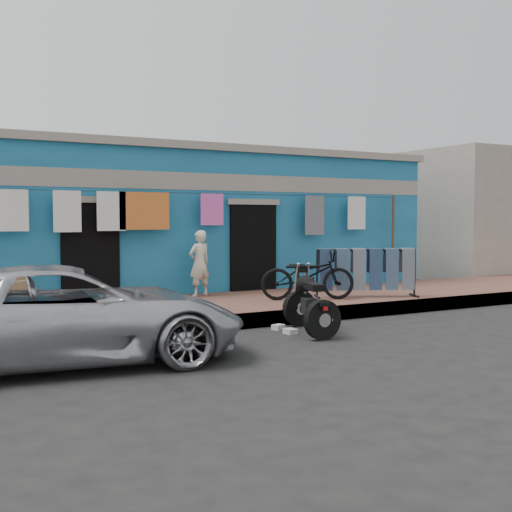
{
  "coord_description": "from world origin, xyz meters",
  "views": [
    {
      "loc": [
        -5.32,
        -7.59,
        1.79
      ],
      "look_at": [
        0.0,
        2.0,
        1.15
      ],
      "focal_mm": 45.0,
      "sensor_mm": 36.0,
      "label": 1
    }
  ],
  "objects_px": {
    "car": "(66,313)",
    "bicycle": "(308,270)",
    "seated_person": "(200,263)",
    "jeans_rack": "(366,272)",
    "motorcycle": "(310,300)"
  },
  "relations": [
    {
      "from": "car",
      "to": "motorcycle",
      "type": "relative_size",
      "value": 2.68
    },
    {
      "from": "car",
      "to": "seated_person",
      "type": "relative_size",
      "value": 3.43
    },
    {
      "from": "seated_person",
      "to": "jeans_rack",
      "type": "xyz_separation_m",
      "value": [
        2.81,
        -1.72,
        -0.16
      ]
    },
    {
      "from": "seated_person",
      "to": "bicycle",
      "type": "distance_m",
      "value": 2.18
    },
    {
      "from": "seated_person",
      "to": "car",
      "type": "bearing_deg",
      "value": 34.78
    },
    {
      "from": "car",
      "to": "motorcycle",
      "type": "bearing_deg",
      "value": -77.88
    },
    {
      "from": "car",
      "to": "motorcycle",
      "type": "xyz_separation_m",
      "value": [
        3.85,
        0.36,
        -0.12
      ]
    },
    {
      "from": "bicycle",
      "to": "jeans_rack",
      "type": "xyz_separation_m",
      "value": [
        1.24,
        -0.2,
        -0.08
      ]
    },
    {
      "from": "bicycle",
      "to": "jeans_rack",
      "type": "distance_m",
      "value": 1.26
    },
    {
      "from": "car",
      "to": "bicycle",
      "type": "distance_m",
      "value": 5.44
    },
    {
      "from": "seated_person",
      "to": "motorcycle",
      "type": "relative_size",
      "value": 0.78
    },
    {
      "from": "car",
      "to": "bicycle",
      "type": "relative_size",
      "value": 2.53
    },
    {
      "from": "bicycle",
      "to": "car",
      "type": "bearing_deg",
      "value": 135.44
    },
    {
      "from": "bicycle",
      "to": "jeans_rack",
      "type": "bearing_deg",
      "value": -77.33
    },
    {
      "from": "car",
      "to": "jeans_rack",
      "type": "bearing_deg",
      "value": -65.83
    }
  ]
}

